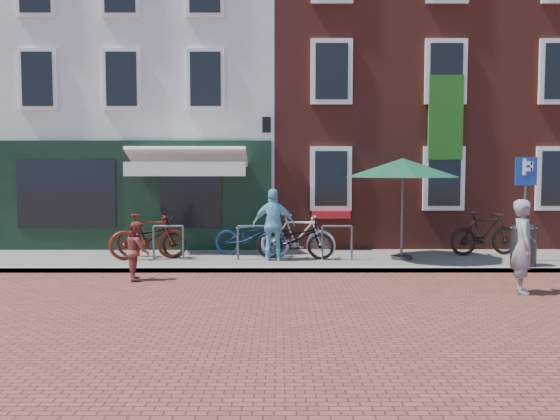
{
  "coord_description": "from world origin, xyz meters",
  "views": [
    {
      "loc": [
        -0.87,
        -12.51,
        2.24
      ],
      "look_at": [
        -0.85,
        0.74,
        1.32
      ],
      "focal_mm": 37.38,
      "sensor_mm": 36.0,
      "label": 1
    }
  ],
  "objects_px": {
    "cafe_person": "(274,225)",
    "bicycle_4": "(295,239)",
    "litter_bin": "(524,243)",
    "parking_sign": "(525,190)",
    "parasol": "(403,164)",
    "woman": "(523,246)",
    "bicycle_0": "(151,237)",
    "bicycle_5": "(485,233)",
    "bicycle_1": "(148,237)",
    "boy": "(137,251)",
    "bicycle_2": "(251,236)",
    "bicycle_3": "(298,236)"
  },
  "relations": [
    {
      "from": "parasol",
      "to": "bicycle_0",
      "type": "height_order",
      "value": "parasol"
    },
    {
      "from": "bicycle_0",
      "to": "bicycle_4",
      "type": "distance_m",
      "value": 3.52
    },
    {
      "from": "bicycle_4",
      "to": "boy",
      "type": "bearing_deg",
      "value": 131.43
    },
    {
      "from": "litter_bin",
      "to": "cafe_person",
      "type": "height_order",
      "value": "cafe_person"
    },
    {
      "from": "litter_bin",
      "to": "bicycle_5",
      "type": "distance_m",
      "value": 1.66
    },
    {
      "from": "litter_bin",
      "to": "parasol",
      "type": "distance_m",
      "value": 3.21
    },
    {
      "from": "boy",
      "to": "bicycle_1",
      "type": "distance_m",
      "value": 2.08
    },
    {
      "from": "boy",
      "to": "bicycle_5",
      "type": "distance_m",
      "value": 8.45
    },
    {
      "from": "bicycle_0",
      "to": "bicycle_2",
      "type": "height_order",
      "value": "same"
    },
    {
      "from": "parking_sign",
      "to": "bicycle_4",
      "type": "xyz_separation_m",
      "value": [
        -5.33,
        0.35,
        -1.17
      ]
    },
    {
      "from": "litter_bin",
      "to": "bicycle_5",
      "type": "relative_size",
      "value": 0.56
    },
    {
      "from": "bicycle_0",
      "to": "woman",
      "type": "bearing_deg",
      "value": -101.63
    },
    {
      "from": "parasol",
      "to": "litter_bin",
      "type": "bearing_deg",
      "value": -21.84
    },
    {
      "from": "boy",
      "to": "bicycle_2",
      "type": "distance_m",
      "value": 3.45
    },
    {
      "from": "litter_bin",
      "to": "bicycle_0",
      "type": "xyz_separation_m",
      "value": [
        -8.55,
        1.32,
        -0.03
      ]
    },
    {
      "from": "woman",
      "to": "bicycle_4",
      "type": "bearing_deg",
      "value": 63.53
    },
    {
      "from": "litter_bin",
      "to": "bicycle_1",
      "type": "bearing_deg",
      "value": 173.53
    },
    {
      "from": "woman",
      "to": "boy",
      "type": "bearing_deg",
      "value": 93.74
    },
    {
      "from": "woman",
      "to": "bicycle_5",
      "type": "xyz_separation_m",
      "value": [
        0.72,
        4.02,
        -0.21
      ]
    },
    {
      "from": "boy",
      "to": "bicycle_0",
      "type": "height_order",
      "value": "boy"
    },
    {
      "from": "bicycle_1",
      "to": "bicycle_5",
      "type": "distance_m",
      "value": 8.28
    },
    {
      "from": "boy",
      "to": "bicycle_2",
      "type": "height_order",
      "value": "boy"
    },
    {
      "from": "bicycle_1",
      "to": "bicycle_5",
      "type": "bearing_deg",
      "value": -101.25
    },
    {
      "from": "boy",
      "to": "cafe_person",
      "type": "xyz_separation_m",
      "value": [
        2.75,
        1.9,
        0.35
      ]
    },
    {
      "from": "parasol",
      "to": "bicycle_1",
      "type": "xyz_separation_m",
      "value": [
        -6.05,
        -0.03,
        -1.72
      ]
    },
    {
      "from": "cafe_person",
      "to": "bicycle_4",
      "type": "height_order",
      "value": "cafe_person"
    },
    {
      "from": "bicycle_2",
      "to": "bicycle_5",
      "type": "height_order",
      "value": "bicycle_5"
    },
    {
      "from": "parking_sign",
      "to": "bicycle_5",
      "type": "bearing_deg",
      "value": 121.07
    },
    {
      "from": "woman",
      "to": "bicycle_3",
      "type": "height_order",
      "value": "woman"
    },
    {
      "from": "litter_bin",
      "to": "parasol",
      "type": "height_order",
      "value": "parasol"
    },
    {
      "from": "parasol",
      "to": "woman",
      "type": "height_order",
      "value": "parasol"
    },
    {
      "from": "parasol",
      "to": "cafe_person",
      "type": "relative_size",
      "value": 1.61
    },
    {
      "from": "parking_sign",
      "to": "bicycle_1",
      "type": "bearing_deg",
      "value": 178.05
    },
    {
      "from": "cafe_person",
      "to": "bicycle_4",
      "type": "distance_m",
      "value": 0.66
    },
    {
      "from": "bicycle_4",
      "to": "woman",
      "type": "bearing_deg",
      "value": -121.94
    },
    {
      "from": "cafe_person",
      "to": "litter_bin",
      "type": "bearing_deg",
      "value": 171.22
    },
    {
      "from": "woman",
      "to": "bicycle_0",
      "type": "height_order",
      "value": "woman"
    },
    {
      "from": "woman",
      "to": "bicycle_1",
      "type": "distance_m",
      "value": 8.24
    },
    {
      "from": "litter_bin",
      "to": "bicycle_5",
      "type": "bearing_deg",
      "value": 100.17
    },
    {
      "from": "woman",
      "to": "cafe_person",
      "type": "xyz_separation_m",
      "value": [
        -4.53,
        3.19,
        0.09
      ]
    },
    {
      "from": "woman",
      "to": "cafe_person",
      "type": "height_order",
      "value": "cafe_person"
    },
    {
      "from": "parking_sign",
      "to": "cafe_person",
      "type": "xyz_separation_m",
      "value": [
        -5.84,
        0.13,
        -0.81
      ]
    },
    {
      "from": "bicycle_5",
      "to": "bicycle_0",
      "type": "bearing_deg",
      "value": 82.78
    },
    {
      "from": "parking_sign",
      "to": "bicycle_1",
      "type": "relative_size",
      "value": 1.34
    },
    {
      "from": "bicycle_0",
      "to": "parasol",
      "type": "bearing_deg",
      "value": -78.43
    },
    {
      "from": "bicycle_0",
      "to": "bicycle_4",
      "type": "bearing_deg",
      "value": -80.25
    },
    {
      "from": "woman",
      "to": "bicycle_4",
      "type": "height_order",
      "value": "woman"
    },
    {
      "from": "litter_bin",
      "to": "parking_sign",
      "type": "xyz_separation_m",
      "value": [
        0.29,
        0.67,
        1.14
      ]
    },
    {
      "from": "parasol",
      "to": "bicycle_4",
      "type": "bearing_deg",
      "value": 179.52
    },
    {
      "from": "bicycle_3",
      "to": "bicycle_5",
      "type": "xyz_separation_m",
      "value": [
        4.68,
        0.58,
        0.0
      ]
    }
  ]
}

